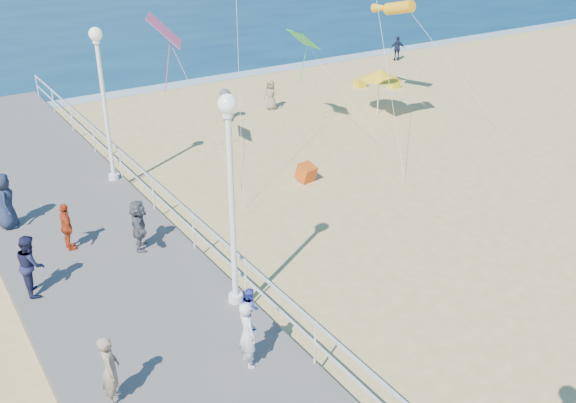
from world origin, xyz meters
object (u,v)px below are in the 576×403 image
toddler_held (250,308)px  beach_umbrella (380,74)px  spectator_3 (67,227)px  beach_chair_right (394,84)px  beach_walker_c (271,95)px  spectator_4 (5,201)px  beach_walker_a (225,105)px  woman_holding_toddler (248,334)px  lamp_post_far (103,90)px  box_kite (306,174)px  beach_chair_left (360,83)px  spectator_5 (139,225)px  spectator_6 (110,370)px  spectator_7 (31,264)px  lamp_post_mid (231,182)px  beach_walker_b (397,49)px

toddler_held → beach_umbrella: (14.31, 12.71, 0.19)m
spectator_3 → beach_chair_right: (19.98, 8.80, -0.91)m
toddler_held → beach_walker_c: toddler_held is taller
toddler_held → spectator_4: bearing=23.9°
beach_walker_a → woman_holding_toddler: bearing=-174.8°
lamp_post_far → box_kite: bearing=-27.4°
lamp_post_far → beach_walker_a: lamp_post_far is taller
spectator_3 → toddler_held: bearing=-165.7°
beach_walker_c → beach_chair_left: (6.20, 0.80, -0.52)m
woman_holding_toddler → beach_walker_a: bearing=-21.0°
toddler_held → beach_chair_right: 23.96m
spectator_5 → beach_umbrella: size_ratio=0.71×
lamp_post_far → box_kite: size_ratio=8.87×
spectator_6 → spectator_7: spectator_7 is taller
spectator_3 → lamp_post_mid: bearing=-152.2°
beach_chair_left → toddler_held: bearing=-134.5°
lamp_post_far → toddler_held: bearing=-93.9°
spectator_6 → beach_walker_c: spectator_6 is taller
spectator_7 → beach_walker_b: 29.81m
woman_holding_toddler → beach_walker_c: bearing=-27.6°
lamp_post_mid → beach_chair_left: 21.91m
lamp_post_far → beach_chair_right: size_ratio=9.67×
spectator_4 → box_kite: spectator_4 is taller
spectator_5 → beach_chair_left: spectator_5 is taller
spectator_5 → spectator_3: bearing=79.1°
spectator_4 → beach_walker_b: spectator_4 is taller
spectator_4 → beach_chair_right: 22.11m
spectator_6 → beach_chair_right: spectator_6 is taller
woman_holding_toddler → spectator_5: 6.02m
spectator_3 → spectator_6: spectator_6 is taller
spectator_3 → beach_chair_left: size_ratio=2.59×
lamp_post_far → beach_walker_a: size_ratio=3.47×
woman_holding_toddler → spectator_5: woman_holding_toddler is taller
beach_umbrella → lamp_post_mid: bearing=-141.9°
box_kite → beach_umbrella: 9.00m
lamp_post_far → woman_holding_toddler: bearing=-94.6°
woman_holding_toddler → spectator_7: size_ratio=0.98×
spectator_3 → spectator_4: spectator_4 is taller
beach_chair_left → spectator_7: bearing=-149.7°
spectator_7 → beach_walker_b: spectator_7 is taller
beach_walker_a → beach_walker_b: (14.68, 4.73, -0.01)m
spectator_6 → beach_chair_left: bearing=-34.6°
beach_chair_right → beach_umbrella: bearing=-140.8°
lamp_post_mid → toddler_held: (-0.76, -2.08, -1.94)m
spectator_6 → beach_walker_c: bearing=-25.1°
beach_chair_left → beach_chair_right: bearing=-38.0°
beach_walker_c → lamp_post_mid: bearing=-57.2°
lamp_post_mid → spectator_6: (-3.71, -1.73, -2.48)m
woman_holding_toddler → box_kite: (7.02, 8.06, -0.89)m
beach_walker_a → beach_umbrella: bearing=-82.2°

